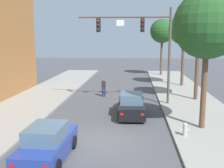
% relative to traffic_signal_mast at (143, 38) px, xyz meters
% --- Properties ---
extents(ground_plane, '(120.00, 120.00, 0.00)m').
position_rel_traffic_signal_mast_xyz_m(ground_plane, '(-2.52, -8.14, -5.37)').
color(ground_plane, '#4C4C51').
extents(traffic_signal_mast, '(7.27, 0.38, 7.50)m').
position_rel_traffic_signal_mast_xyz_m(traffic_signal_mast, '(0.00, 0.00, 0.00)').
color(traffic_signal_mast, '#514C47').
rests_on(traffic_signal_mast, sidewalk_right).
extents(car_lead_black, '(1.95, 4.30, 1.60)m').
position_rel_traffic_signal_mast_xyz_m(car_lead_black, '(-0.83, -3.22, -4.65)').
color(car_lead_black, black).
rests_on(car_lead_black, ground).
extents(car_following_blue, '(1.90, 4.27, 1.60)m').
position_rel_traffic_signal_mast_xyz_m(car_following_blue, '(-4.42, -10.44, -4.65)').
color(car_following_blue, navy).
rests_on(car_following_blue, ground).
extents(pedestrian_crossing_road, '(0.36, 0.22, 1.64)m').
position_rel_traffic_signal_mast_xyz_m(pedestrian_crossing_road, '(-3.44, 2.71, -4.46)').
color(pedestrian_crossing_road, '#232847').
rests_on(pedestrian_crossing_road, ground).
extents(fire_hydrant, '(0.48, 0.24, 0.72)m').
position_rel_traffic_signal_mast_xyz_m(fire_hydrant, '(2.11, -7.30, -4.87)').
color(fire_hydrant, '#B2B2B7').
rests_on(fire_hydrant, sidewalk_right).
extents(street_tree_nearest, '(3.80, 3.80, 7.81)m').
position_rel_traffic_signal_mast_xyz_m(street_tree_nearest, '(3.33, -5.88, 0.65)').
color(street_tree_nearest, brown).
rests_on(street_tree_nearest, sidewalk_right).
extents(street_tree_second, '(3.31, 3.31, 7.50)m').
position_rel_traffic_signal_mast_xyz_m(street_tree_second, '(4.63, 1.66, 0.57)').
color(street_tree_second, brown).
rests_on(street_tree_second, sidewalk_right).
extents(street_tree_third, '(3.35, 3.35, 7.80)m').
position_rel_traffic_signal_mast_xyz_m(street_tree_third, '(4.65, 8.59, 0.86)').
color(street_tree_third, brown).
rests_on(street_tree_third, sidewalk_right).
extents(street_tree_farthest, '(3.38, 3.38, 7.88)m').
position_rel_traffic_signal_mast_xyz_m(street_tree_farthest, '(3.20, 17.42, 0.92)').
color(street_tree_farthest, brown).
rests_on(street_tree_farthest, sidewalk_right).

